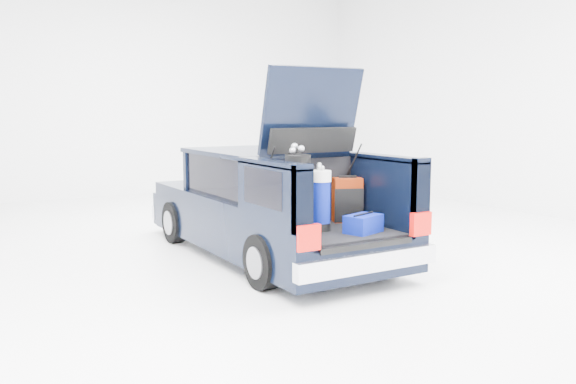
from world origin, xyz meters
TOP-DOWN VIEW (x-y plane):
  - ground at (0.00, 0.00)m, footprint 14.00×14.00m
  - car at (-0.00, 0.11)m, footprint 1.87×4.65m
  - red_suitcase at (0.50, -1.10)m, footprint 0.40×0.35m
  - black_golf_bag at (-0.50, -1.54)m, footprint 0.29×0.33m
  - blue_golf_bag at (-0.09, -1.40)m, footprint 0.28×0.28m
  - blue_duffel at (0.25, -1.75)m, footprint 0.49×0.40m

SIDE VIEW (x-z plane):
  - ground at x=0.00m, z-range 0.00..0.00m
  - car at x=0.00m, z-range -0.56..1.91m
  - blue_duffel at x=0.25m, z-range 0.59..0.81m
  - red_suitcase at x=0.50m, z-range 0.58..1.16m
  - blue_golf_bag at x=-0.09m, z-range 0.56..1.35m
  - black_golf_bag at x=-0.50m, z-range 0.55..1.56m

